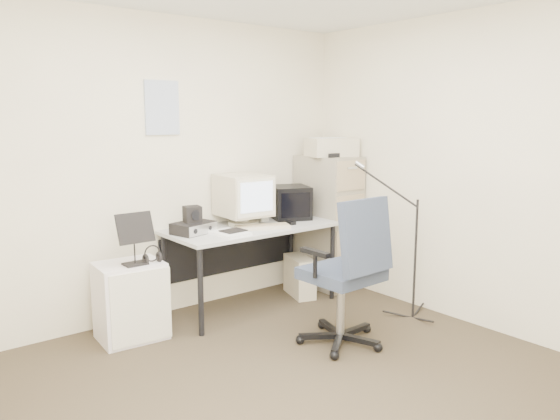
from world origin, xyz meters
TOP-DOWN VIEW (x-y plane):
  - floor at (0.00, 0.00)m, footprint 3.60×3.60m
  - wall_back at (0.00, 1.80)m, footprint 3.60×0.02m
  - wall_right at (1.80, 0.00)m, footprint 0.02×3.60m
  - wall_calendar at (-0.02, 1.79)m, footprint 0.30×0.02m
  - filing_cabinet at (1.58, 1.48)m, footprint 0.40×0.60m
  - printer at (1.58, 1.45)m, footprint 0.52×0.43m
  - desk at (0.63, 1.45)m, footprint 1.50×0.70m
  - crt_monitor at (0.62, 1.56)m, footprint 0.43×0.45m
  - crt_tv at (1.14, 1.54)m, footprint 0.44×0.46m
  - desk_speaker at (0.86, 1.60)m, footprint 0.08×0.08m
  - keyboard at (0.65, 1.32)m, footprint 0.49×0.33m
  - mouse at (0.95, 1.31)m, footprint 0.06×0.10m
  - radio_receiver at (0.09, 1.51)m, footprint 0.37×0.31m
  - radio_speaker at (0.08, 1.52)m, footprint 0.15×0.15m
  - papers at (0.29, 1.29)m, footprint 0.26×0.34m
  - pc_tower at (1.16, 1.41)m, footprint 0.29×0.43m
  - office_chair at (0.67, 0.38)m, footprint 0.67×0.67m
  - side_cart at (-0.51, 1.44)m, footprint 0.51×0.42m
  - music_stand at (-0.50, 1.36)m, footprint 0.29×0.19m
  - headphones at (-0.37, 1.34)m, footprint 0.19×0.19m
  - mic_stand at (1.54, 0.38)m, footprint 0.03×0.03m

SIDE VIEW (x-z plane):
  - floor at x=0.00m, z-range -0.01..0.00m
  - pc_tower at x=1.16m, z-range 0.00..0.37m
  - side_cart at x=-0.51m, z-range 0.00..0.59m
  - desk at x=0.63m, z-range 0.00..0.73m
  - office_chair at x=0.67m, z-range 0.00..1.12m
  - headphones at x=-0.37m, z-range 0.63..0.65m
  - filing_cabinet at x=1.58m, z-range 0.00..1.30m
  - mic_stand at x=1.54m, z-range 0.00..1.32m
  - papers at x=0.29m, z-range 0.73..0.75m
  - keyboard at x=0.65m, z-range 0.73..0.76m
  - mouse at x=0.95m, z-range 0.73..0.76m
  - radio_receiver at x=0.09m, z-range 0.73..0.82m
  - music_stand at x=-0.50m, z-range 0.59..1.00m
  - desk_speaker at x=0.86m, z-range 0.73..0.89m
  - crt_tv at x=1.14m, z-range 0.73..1.04m
  - radio_speaker at x=0.08m, z-range 0.82..0.96m
  - crt_monitor at x=0.62m, z-range 0.73..1.18m
  - wall_back at x=0.00m, z-range 0.00..2.50m
  - wall_right at x=1.80m, z-range 0.00..2.50m
  - printer at x=1.58m, z-range 1.30..1.47m
  - wall_calendar at x=-0.02m, z-range 1.53..1.97m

